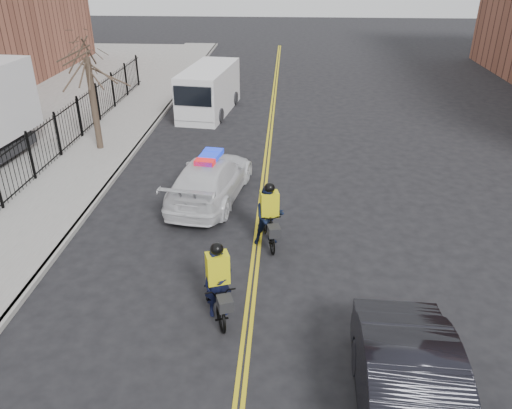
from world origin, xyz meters
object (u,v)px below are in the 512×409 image
object	(u,v)px
dark_sedan	(413,406)
cargo_van	(208,91)
police_cruiser	(210,179)
cyclist_far	(269,220)
cyclist_near	(219,290)

from	to	relation	value
dark_sedan	cargo_van	distance (m)	21.57
police_cruiser	cyclist_far	size ratio (longest dim) A/B	2.66
cargo_van	cyclist_far	xyz separation A→B (m)	(3.89, -13.66, -0.39)
cargo_van	cyclist_far	size ratio (longest dim) A/B	2.89
dark_sedan	cyclist_near	distance (m)	5.23
cyclist_far	dark_sedan	bearing A→B (deg)	-80.32
dark_sedan	cargo_van	xyz separation A→B (m)	(-6.76, 20.48, 0.35)
dark_sedan	cyclist_far	size ratio (longest dim) A/B	2.47
cyclist_near	cyclist_far	world-z (taller)	cyclist_far
cargo_van	cyclist_far	distance (m)	14.21
police_cruiser	cyclist_far	bearing A→B (deg)	135.48
police_cruiser	cyclist_far	distance (m)	3.77
cyclist_near	cyclist_far	size ratio (longest dim) A/B	1.05
police_cruiser	cyclist_far	xyz separation A→B (m)	(2.25, -3.02, 0.03)
police_cruiser	cyclist_near	distance (m)	6.55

